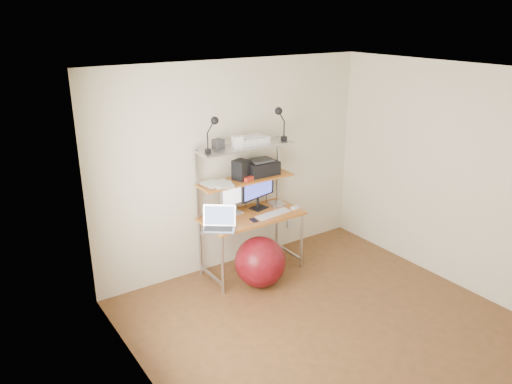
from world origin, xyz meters
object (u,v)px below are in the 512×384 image
at_px(monitor_black, 258,187).
at_px(laptop, 219,224).
at_px(monitor_silver, 234,195).
at_px(exercise_ball, 260,262).
at_px(printer, 261,167).

relative_size(monitor_black, laptop, 1.16).
xyz_separation_m(monitor_silver, exercise_ball, (0.04, -0.49, -0.67)).
distance_m(monitor_silver, exercise_ball, 0.83).
distance_m(monitor_silver, monitor_black, 0.33).
height_order(monitor_black, laptop, monitor_black).
height_order(laptop, exercise_ball, laptop).
height_order(monitor_silver, laptop, monitor_silver).
distance_m(printer, exercise_ball, 1.12).
bearing_deg(laptop, exercise_ball, 9.64).
xyz_separation_m(monitor_black, laptop, (-0.69, -0.26, -0.22)).
bearing_deg(laptop, monitor_silver, 73.88).
distance_m(monitor_silver, printer, 0.48).
bearing_deg(exercise_ball, printer, 54.81).
bearing_deg(monitor_black, exercise_ball, -134.60).
bearing_deg(monitor_silver, monitor_black, -11.12).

